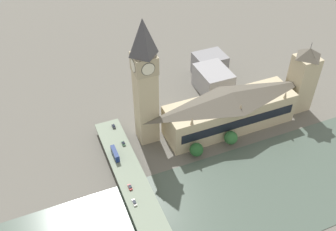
{
  "coord_description": "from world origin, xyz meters",
  "views": [
    {
      "loc": [
        -141.96,
        100.99,
        166.2
      ],
      "look_at": [
        19.11,
        33.59,
        19.44
      ],
      "focal_mm": 40.0,
      "sensor_mm": 36.0,
      "label": 1
    }
  ],
  "objects_px": {
    "victoria_tower": "(302,79)",
    "car_southbound_tail": "(130,187)",
    "road_bridge": "(152,224)",
    "car_southbound_mid": "(134,202)",
    "clock_tower": "(145,81)",
    "car_southbound_lead": "(114,126)",
    "car_northbound_mid": "(123,143)",
    "parliament_hall": "(230,110)",
    "double_decker_bus_lead": "(115,153)"
  },
  "relations": [
    {
      "from": "parliament_hall",
      "to": "car_southbound_tail",
      "type": "distance_m",
      "value": 83.58
    },
    {
      "from": "parliament_hall",
      "to": "car_northbound_mid",
      "type": "bearing_deg",
      "value": 86.58
    },
    {
      "from": "road_bridge",
      "to": "car_southbound_mid",
      "type": "distance_m",
      "value": 15.24
    },
    {
      "from": "clock_tower",
      "to": "double_decker_bus_lead",
      "type": "relative_size",
      "value": 7.44
    },
    {
      "from": "clock_tower",
      "to": "car_southbound_tail",
      "type": "bearing_deg",
      "value": 148.26
    },
    {
      "from": "car_southbound_mid",
      "to": "road_bridge",
      "type": "bearing_deg",
      "value": -164.78
    },
    {
      "from": "car_southbound_tail",
      "to": "road_bridge",
      "type": "bearing_deg",
      "value": -173.47
    },
    {
      "from": "parliament_hall",
      "to": "double_decker_bus_lead",
      "type": "bearing_deg",
      "value": 92.72
    },
    {
      "from": "clock_tower",
      "to": "car_northbound_mid",
      "type": "relative_size",
      "value": 21.34
    },
    {
      "from": "victoria_tower",
      "to": "car_southbound_mid",
      "type": "relative_size",
      "value": 11.42
    },
    {
      "from": "car_southbound_lead",
      "to": "car_northbound_mid",
      "type": "bearing_deg",
      "value": -176.62
    },
    {
      "from": "car_southbound_mid",
      "to": "car_northbound_mid",
      "type": "bearing_deg",
      "value": -10.23
    },
    {
      "from": "road_bridge",
      "to": "car_northbound_mid",
      "type": "bearing_deg",
      "value": -3.88
    },
    {
      "from": "victoria_tower",
      "to": "car_southbound_tail",
      "type": "xyz_separation_m",
      "value": [
        -29.43,
        132.21,
        -16.68
      ]
    },
    {
      "from": "clock_tower",
      "to": "car_northbound_mid",
      "type": "height_order",
      "value": "clock_tower"
    },
    {
      "from": "clock_tower",
      "to": "road_bridge",
      "type": "distance_m",
      "value": 78.83
    },
    {
      "from": "parliament_hall",
      "to": "victoria_tower",
      "type": "bearing_deg",
      "value": -89.94
    },
    {
      "from": "clock_tower",
      "to": "double_decker_bus_lead",
      "type": "distance_m",
      "value": 45.54
    },
    {
      "from": "victoria_tower",
      "to": "car_southbound_tail",
      "type": "distance_m",
      "value": 136.47
    },
    {
      "from": "road_bridge",
      "to": "car_southbound_tail",
      "type": "distance_m",
      "value": 25.3
    },
    {
      "from": "road_bridge",
      "to": "parliament_hall",
      "type": "bearing_deg",
      "value": -54.05
    },
    {
      "from": "clock_tower",
      "to": "road_bridge",
      "type": "bearing_deg",
      "value": 161.4
    },
    {
      "from": "double_decker_bus_lead",
      "to": "car_southbound_mid",
      "type": "bearing_deg",
      "value": 179.21
    },
    {
      "from": "clock_tower",
      "to": "double_decker_bus_lead",
      "type": "bearing_deg",
      "value": 119.62
    },
    {
      "from": "road_bridge",
      "to": "car_southbound_tail",
      "type": "height_order",
      "value": "car_southbound_tail"
    },
    {
      "from": "clock_tower",
      "to": "victoria_tower",
      "type": "height_order",
      "value": "clock_tower"
    },
    {
      "from": "parliament_hall",
      "to": "double_decker_bus_lead",
      "type": "height_order",
      "value": "parliament_hall"
    },
    {
      "from": "parliament_hall",
      "to": "car_southbound_lead",
      "type": "relative_size",
      "value": 21.25
    },
    {
      "from": "double_decker_bus_lead",
      "to": "car_southbound_tail",
      "type": "relative_size",
      "value": 2.82
    },
    {
      "from": "clock_tower",
      "to": "victoria_tower",
      "type": "distance_m",
      "value": 109.81
    },
    {
      "from": "road_bridge",
      "to": "car_southbound_mid",
      "type": "bearing_deg",
      "value": 15.22
    },
    {
      "from": "road_bridge",
      "to": "car_southbound_mid",
      "type": "height_order",
      "value": "car_southbound_mid"
    },
    {
      "from": "car_northbound_mid",
      "to": "car_southbound_mid",
      "type": "xyz_separation_m",
      "value": [
        -44.09,
        7.96,
        -0.01
      ]
    },
    {
      "from": "car_northbound_mid",
      "to": "car_southbound_tail",
      "type": "relative_size",
      "value": 0.98
    },
    {
      "from": "car_southbound_lead",
      "to": "car_southbound_tail",
      "type": "xyz_separation_m",
      "value": [
        -51.03,
        5.82,
        0.01
      ]
    },
    {
      "from": "clock_tower",
      "to": "car_northbound_mid",
      "type": "bearing_deg",
      "value": 109.77
    },
    {
      "from": "parliament_hall",
      "to": "car_southbound_mid",
      "type": "height_order",
      "value": "parliament_hall"
    },
    {
      "from": "parliament_hall",
      "to": "car_southbound_lead",
      "type": "distance_m",
      "value": 75.63
    },
    {
      "from": "road_bridge",
      "to": "car_southbound_lead",
      "type": "relative_size",
      "value": 41.06
    },
    {
      "from": "road_bridge",
      "to": "car_southbound_lead",
      "type": "distance_m",
      "value": 76.19
    },
    {
      "from": "car_southbound_lead",
      "to": "car_southbound_mid",
      "type": "bearing_deg",
      "value": 173.57
    },
    {
      "from": "double_decker_bus_lead",
      "to": "car_southbound_mid",
      "type": "distance_m",
      "value": 36.15
    },
    {
      "from": "car_northbound_mid",
      "to": "clock_tower",
      "type": "bearing_deg",
      "value": -70.23
    },
    {
      "from": "car_southbound_lead",
      "to": "car_southbound_mid",
      "type": "distance_m",
      "value": 61.9
    },
    {
      "from": "clock_tower",
      "to": "victoria_tower",
      "type": "relative_size",
      "value": 1.62
    },
    {
      "from": "car_northbound_mid",
      "to": "double_decker_bus_lead",
      "type": "bearing_deg",
      "value": 136.97
    },
    {
      "from": "victoria_tower",
      "to": "car_southbound_tail",
      "type": "height_order",
      "value": "victoria_tower"
    },
    {
      "from": "parliament_hall",
      "to": "car_northbound_mid",
      "type": "distance_m",
      "value": 71.56
    },
    {
      "from": "parliament_hall",
      "to": "road_bridge",
      "type": "relative_size",
      "value": 0.52
    },
    {
      "from": "clock_tower",
      "to": "car_southbound_mid",
      "type": "relative_size",
      "value": 18.48
    }
  ]
}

